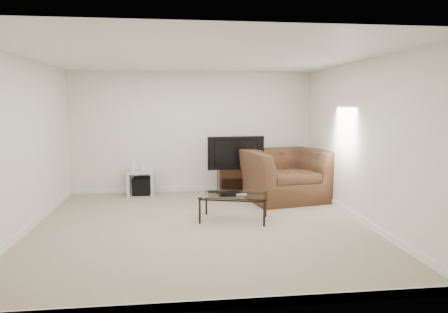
{
  "coord_description": "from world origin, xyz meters",
  "views": [
    {
      "loc": [
        -0.34,
        -5.84,
        1.82
      ],
      "look_at": [
        0.5,
        1.2,
        0.9
      ],
      "focal_mm": 32.0,
      "sensor_mm": 36.0,
      "label": 1
    }
  ],
  "objects": [
    {
      "name": "tv_stand",
      "position": [
        0.81,
        2.05,
        0.27
      ],
      "size": [
        0.66,
        0.47,
        0.55
      ],
      "primitive_type": null,
      "rotation": [
        0.0,
        0.0,
        0.01
      ],
      "color": "black",
      "rests_on": "floor"
    },
    {
      "name": "subwoofer",
      "position": [
        -1.06,
        2.3,
        0.18
      ],
      "size": [
        0.36,
        0.36,
        0.35
      ],
      "primitive_type": "cube",
      "rotation": [
        0.0,
        0.0,
        -0.04
      ],
      "color": "black",
      "rests_on": "floor"
    },
    {
      "name": "plate_right_switch",
      "position": [
        2.49,
        1.6,
        1.25
      ],
      "size": [
        0.02,
        0.09,
        0.13
      ],
      "primitive_type": "cube",
      "color": "white",
      "rests_on": "wall_right"
    },
    {
      "name": "wall_left",
      "position": [
        -2.5,
        0.0,
        1.25
      ],
      "size": [
        0.02,
        5.0,
        2.5
      ],
      "primitive_type": "cube",
      "color": "silver",
      "rests_on": "ground"
    },
    {
      "name": "coffee_table",
      "position": [
        0.54,
        0.26,
        0.21
      ],
      "size": [
        1.18,
        0.86,
        0.42
      ],
      "primitive_type": null,
      "rotation": [
        0.0,
        0.0,
        -0.27
      ],
      "color": "black",
      "rests_on": "floor"
    },
    {
      "name": "side_table",
      "position": [
        -1.09,
        2.28,
        0.25
      ],
      "size": [
        0.56,
        0.56,
        0.5
      ],
      "primitive_type": null,
      "rotation": [
        0.0,
        0.0,
        0.09
      ],
      "color": "silver",
      "rests_on": "floor"
    },
    {
      "name": "ceiling",
      "position": [
        0.0,
        0.0,
        2.5
      ],
      "size": [
        5.0,
        5.0,
        0.0
      ],
      "primitive_type": "plane",
      "color": "white",
      "rests_on": "ground"
    },
    {
      "name": "wall_right",
      "position": [
        2.5,
        0.0,
        1.25
      ],
      "size": [
        0.02,
        5.0,
        2.5
      ],
      "primitive_type": "cube",
      "color": "silver",
      "rests_on": "ground"
    },
    {
      "name": "wall_back",
      "position": [
        0.0,
        2.5,
        1.25
      ],
      "size": [
        5.0,
        0.02,
        2.5
      ],
      "primitive_type": "cube",
      "color": "silver",
      "rests_on": "ground"
    },
    {
      "name": "game_console",
      "position": [
        -1.22,
        2.25,
        0.61
      ],
      "size": [
        0.07,
        0.17,
        0.23
      ],
      "primitive_type": "cube",
      "rotation": [
        0.0,
        0.0,
        0.14
      ],
      "color": "white",
      "rests_on": "side_table"
    },
    {
      "name": "floor",
      "position": [
        0.0,
        0.0,
        0.0
      ],
      "size": [
        5.0,
        5.0,
        0.0
      ],
      "primitive_type": "plane",
      "color": "tan",
      "rests_on": "ground"
    },
    {
      "name": "plate_back",
      "position": [
        -1.4,
        2.49,
        1.25
      ],
      "size": [
        0.12,
        0.02,
        0.12
      ],
      "primitive_type": "cube",
      "color": "white",
      "rests_on": "wall_back"
    },
    {
      "name": "dvd_player",
      "position": [
        0.81,
        2.01,
        0.46
      ],
      "size": [
        0.38,
        0.27,
        0.05
      ],
      "primitive_type": "cube",
      "rotation": [
        0.0,
        0.0,
        0.01
      ],
      "color": "black",
      "rests_on": "tv_stand"
    },
    {
      "name": "plate_right_outlet",
      "position": [
        2.49,
        1.3,
        0.3
      ],
      "size": [
        0.02,
        0.08,
        0.12
      ],
      "primitive_type": "cube",
      "color": "white",
      "rests_on": "wall_right"
    },
    {
      "name": "television",
      "position": [
        0.81,
        2.02,
        0.88
      ],
      "size": [
        1.07,
        0.3,
        0.66
      ],
      "primitive_type": "imported",
      "rotation": [
        0.0,
        0.0,
        0.08
      ],
      "color": "black",
      "rests_on": "tv_stand"
    },
    {
      "name": "remote",
      "position": [
        0.66,
        0.2,
        0.43
      ],
      "size": [
        0.17,
        0.06,
        0.02
      ],
      "primitive_type": "cube",
      "rotation": [
        0.0,
        0.0,
        0.09
      ],
      "color": "#B2B2B7",
      "rests_on": "coffee_table"
    },
    {
      "name": "game_case",
      "position": [
        -1.03,
        2.26,
        0.6
      ],
      "size": [
        0.08,
        0.15,
        0.2
      ],
      "primitive_type": "cube",
      "rotation": [
        0.0,
        0.0,
        0.19
      ],
      "color": "silver",
      "rests_on": "side_table"
    },
    {
      "name": "recliner",
      "position": [
        1.71,
        1.54,
        0.65
      ],
      "size": [
        1.64,
        1.23,
        1.29
      ],
      "primitive_type": "imported",
      "rotation": [
        0.0,
        0.0,
        0.2
      ],
      "color": "#533621",
      "rests_on": "floor"
    }
  ]
}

